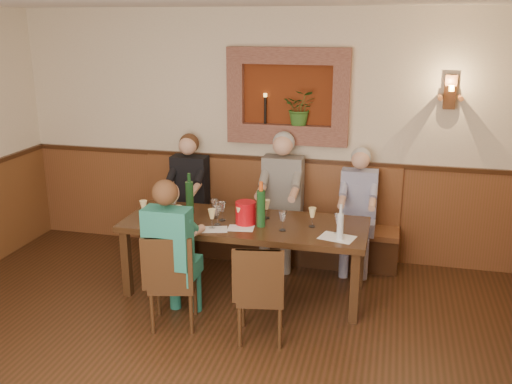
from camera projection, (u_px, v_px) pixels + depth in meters
room_shell at (168, 148)px, 3.57m from camera, size 6.04×6.04×2.82m
wainscoting at (177, 332)px, 3.95m from camera, size 6.02×6.02×1.15m
wall_niche at (291, 101)px, 6.28m from camera, size 1.36×0.30×1.06m
wall_sconce at (450, 93)px, 5.84m from camera, size 0.25×0.20×0.35m
dining_table at (245, 229)px, 5.64m from camera, size 2.40×0.90×0.75m
bench at (266, 229)px, 6.62m from camera, size 3.00×0.45×1.11m
chair_near_left at (174, 299)px, 5.11m from camera, size 0.48×0.48×0.90m
chair_near_right at (261, 311)px, 4.90m from camera, size 0.46×0.46×0.89m
person_bench_left at (188, 205)px, 6.66m from camera, size 0.42×0.51×1.41m
person_bench_mid at (281, 210)px, 6.39m from camera, size 0.45×0.55×1.49m
person_bench_right at (357, 221)px, 6.22m from camera, size 0.39×0.48×1.36m
person_chair_front at (173, 265)px, 5.05m from camera, size 0.40×0.50×1.39m
spittoon_bucket at (246, 213)px, 5.53m from camera, size 0.22×0.22×0.23m
wine_bottle_green_a at (261, 208)px, 5.44m from camera, size 0.10×0.10×0.45m
wine_bottle_green_b at (190, 197)px, 5.82m from camera, size 0.10×0.10×0.42m
water_bottle at (340, 226)px, 5.12m from camera, size 0.08×0.08×0.34m
tasting_sheet_a at (160, 219)px, 5.69m from camera, size 0.34×0.30×0.00m
tasting_sheet_b at (241, 228)px, 5.44m from camera, size 0.27×0.21×0.00m
tasting_sheet_c at (337, 237)px, 5.21m from camera, size 0.36×0.29×0.00m
tasting_sheet_d at (214, 229)px, 5.41m from camera, size 0.29×0.24×0.00m
wine_glass_0 at (144, 210)px, 5.68m from camera, size 0.08×0.08×0.19m
wine_glass_1 at (174, 204)px, 5.86m from camera, size 0.08×0.08×0.19m
wine_glass_2 at (178, 215)px, 5.52m from camera, size 0.08×0.08×0.19m
wine_glass_3 at (215, 209)px, 5.71m from camera, size 0.08×0.08×0.19m
wine_glass_4 at (240, 216)px, 5.49m from camera, size 0.08×0.08×0.19m
wine_glass_5 at (266, 209)px, 5.70m from camera, size 0.08×0.08×0.19m
wine_glass_6 at (283, 221)px, 5.36m from camera, size 0.08×0.08×0.19m
wine_glass_7 at (312, 217)px, 5.46m from camera, size 0.08×0.08×0.19m
wine_glass_8 at (338, 224)px, 5.29m from camera, size 0.08×0.08×0.19m
wine_glass_9 at (212, 219)px, 5.42m from camera, size 0.08×0.08×0.19m
wine_glass_10 at (222, 211)px, 5.63m from camera, size 0.08×0.08×0.19m
wine_glass_11 at (217, 216)px, 5.51m from camera, size 0.08×0.08×0.19m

